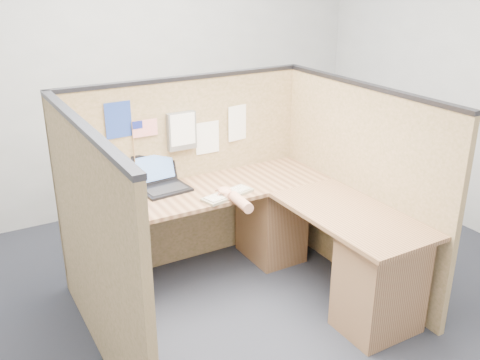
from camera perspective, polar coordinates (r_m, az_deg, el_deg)
floor at (r=3.87m, az=1.18°, el=-14.43°), size 5.00×5.00×0.00m
wall_back at (r=5.25m, az=-11.73°, el=11.59°), size 5.00×0.00×5.00m
cubicle_partitions at (r=3.81m, az=-2.04°, el=-1.71°), size 2.06×1.83×1.53m
l_desk at (r=3.94m, az=1.38°, el=-6.90°), size 1.95×1.75×0.73m
laptop at (r=4.07m, az=-8.37°, el=-0.01°), size 0.37×0.36×0.25m
keyboard at (r=3.89m, az=-1.33°, el=-1.57°), size 0.43×0.23×0.03m
mouse at (r=3.88m, az=-1.65°, el=-1.50°), size 0.13×0.10×0.05m
hand_forearm at (r=3.76m, az=-0.48°, el=-1.99°), size 0.11×0.40×0.08m
blue_poster at (r=3.93m, az=-12.85°, el=6.26°), size 0.20×0.02×0.26m
american_flag at (r=3.99m, az=-10.38°, el=5.26°), size 0.20×0.01×0.34m
file_holder at (r=4.10m, az=-6.23°, el=5.23°), size 0.23×0.05×0.29m
paper_left at (r=4.25m, az=-3.49°, el=4.52°), size 0.20×0.00×0.26m
paper_right at (r=4.36m, az=-0.01°, el=6.14°), size 0.23×0.03×0.29m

